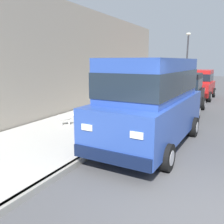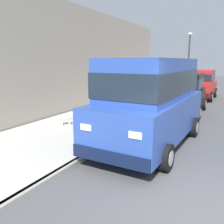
{
  "view_description": "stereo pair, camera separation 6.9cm",
  "coord_description": "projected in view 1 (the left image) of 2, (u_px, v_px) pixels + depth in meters",
  "views": [
    {
      "loc": [
        0.03,
        -3.87,
        2.45
      ],
      "look_at": [
        -3.44,
        2.92,
        0.85
      ],
      "focal_mm": 39.0,
      "sensor_mm": 36.0,
      "label": 1
    },
    {
      "loc": [
        0.09,
        -3.84,
        2.45
      ],
      "look_at": [
        -3.44,
        2.92,
        0.85
      ],
      "focal_mm": 39.0,
      "sensor_mm": 36.0,
      "label": 2
    }
  ],
  "objects": [
    {
      "name": "ground_plane",
      "position": [
        220.0,
        217.0,
        3.89
      ],
      "size": [
        80.0,
        80.0,
        0.0
      ],
      "primitive_type": "plane",
      "color": "#4C4C4F"
    },
    {
      "name": "building_facade",
      "position": [
        78.0,
        60.0,
        12.13
      ],
      "size": [
        0.5,
        20.0,
        5.02
      ],
      "primitive_type": "cube",
      "color": "#9E9384",
      "rests_on": "ground"
    },
    {
      "name": "street_lamp",
      "position": [
        187.0,
        55.0,
        18.77
      ],
      "size": [
        0.36,
        0.36,
        4.42
      ],
      "color": "#2D2D33",
      "rests_on": "sidewalk"
    },
    {
      "name": "car_black_hatchback",
      "position": [
        183.0,
        92.0,
        11.68
      ],
      "size": [
        2.03,
        3.84,
        1.88
      ],
      "color": "black",
      "rests_on": "ground"
    },
    {
      "name": "curb",
      "position": [
        61.0,
        172.0,
        5.3
      ],
      "size": [
        0.16,
        64.0,
        0.14
      ],
      "primitive_type": "cube",
      "color": "gray",
      "rests_on": "ground"
    },
    {
      "name": "sidewalk",
      "position": [
        4.0,
        158.0,
        6.1
      ],
      "size": [
        3.6,
        64.0,
        0.14
      ],
      "primitive_type": "cube",
      "color": "#B7B5AD",
      "rests_on": "ground"
    },
    {
      "name": "dog_white",
      "position": [
        67.0,
        117.0,
        8.92
      ],
      "size": [
        0.6,
        0.54,
        0.49
      ],
      "color": "white",
      "rests_on": "sidewalk"
    },
    {
      "name": "car_blue_van",
      "position": [
        152.0,
        98.0,
        6.99
      ],
      "size": [
        2.27,
        4.97,
        2.52
      ],
      "color": "#28479E",
      "rests_on": "ground"
    },
    {
      "name": "car_red_hatchback",
      "position": [
        199.0,
        84.0,
        16.08
      ],
      "size": [
        2.01,
        3.83,
        1.88
      ],
      "color": "red",
      "rests_on": "ground"
    }
  ]
}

